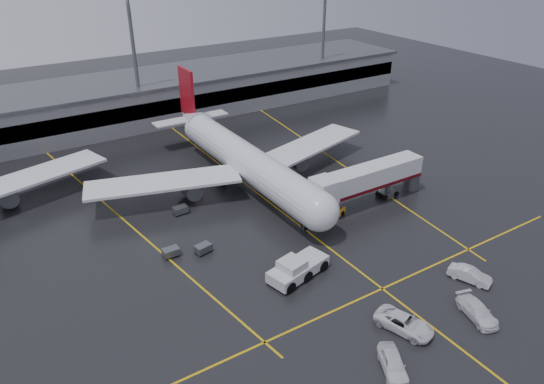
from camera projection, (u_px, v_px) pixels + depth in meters
ground at (276, 208)px, 73.12m from camera, size 220.00×220.00×0.00m
apron_line_centre at (276, 208)px, 73.12m from camera, size 0.25×90.00×0.02m
apron_line_stop at (382, 289)px, 56.64m from camera, size 60.00×0.25×0.02m
apron_line_left at (119, 215)px, 71.13m from camera, size 9.99×69.35×0.02m
apron_line_right at (331, 158)px, 89.15m from camera, size 7.57×69.64×0.02m
terminal at (154, 96)px, 107.04m from camera, size 122.00×19.00×8.60m
light_mast_mid at (134, 56)px, 95.53m from camera, size 3.00×1.20×25.45m
light_mast_right at (324, 33)px, 116.86m from camera, size 3.00×1.20×25.45m
main_airliner at (243, 158)px, 78.44m from camera, size 48.80×45.60×14.10m
jet_bridge at (368, 179)px, 72.44m from camera, size 19.90×3.40×6.05m
pushback_tractor at (297, 269)px, 58.13m from camera, size 8.20×4.85×2.75m
belt_loader at (333, 213)px, 70.72m from camera, size 3.78×2.23×2.26m
service_van_a at (404, 323)px, 50.51m from camera, size 4.44×6.51×1.65m
service_van_b at (477, 311)px, 52.20m from camera, size 3.52×5.71×1.54m
service_van_c at (470, 275)px, 57.63m from camera, size 3.28×5.06×1.57m
service_van_d at (393, 363)px, 45.82m from camera, size 4.05×5.26×1.67m
baggage_cart_a at (203, 248)px, 62.73m from camera, size 2.22×1.68×1.12m
baggage_cart_b at (171, 252)px, 62.01m from camera, size 2.00×1.30×1.12m
baggage_cart_c at (180, 210)px, 71.33m from camera, size 2.06×1.39×1.12m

